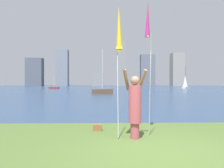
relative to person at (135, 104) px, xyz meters
name	(u,v)px	position (x,y,z in m)	size (l,w,h in m)	color
ground	(111,89)	(0.46, 49.75, -1.02)	(120.00, 138.00, 0.12)	#4C662D
person	(135,104)	(0.00, 0.00, 0.00)	(0.72, 0.53, 1.95)	#B24C59
kite_flag_left	(119,31)	(-0.47, -0.36, 1.97)	(0.16, 1.04, 3.60)	#B2B2B7
kite_flag_right	(148,23)	(0.47, 0.55, 2.44)	(0.16, 0.68, 4.07)	#B2B2B7
bag	(97,127)	(-1.09, 1.01, -0.86)	(0.29, 0.18, 0.21)	brown
sailboat_1	(185,82)	(20.06, 50.12, 0.72)	(2.37, 2.51, 5.92)	silver
sailboat_3	(54,88)	(-14.17, 48.49, -0.68)	(2.54, 0.98, 3.57)	maroon
sailboat_5	(102,91)	(-1.37, 23.54, -0.55)	(2.94, 2.26, 6.12)	brown
skyline_tower_0	(35,72)	(-36.60, 101.04, 5.92)	(8.00, 4.73, 13.76)	#565B66
skyline_tower_1	(63,68)	(-23.19, 103.04, 8.12)	(5.82, 4.87, 18.15)	gray
skyline_tower_2	(98,79)	(-5.12, 100.70, 2.51)	(4.83, 5.30, 6.93)	gray
skyline_tower_3	(121,64)	(6.69, 102.41, 10.30)	(3.89, 5.47, 22.51)	gray
skyline_tower_4	(147,70)	(19.09, 97.59, 6.64)	(6.87, 4.15, 15.20)	slate
skyline_tower_5	(177,70)	(34.57, 100.21, 7.19)	(5.91, 5.94, 16.30)	gray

